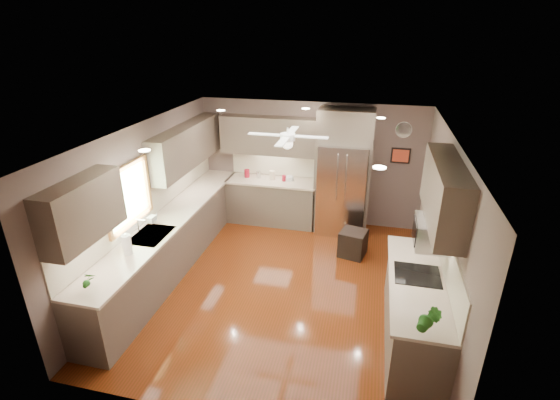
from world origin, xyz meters
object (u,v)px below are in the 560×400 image
at_px(potted_plant_right, 429,321).
at_px(microwave, 432,233).
at_px(paper_towel, 127,245).
at_px(soap_bottle, 153,218).
at_px(canister_a, 247,173).
at_px(potted_plant_left, 87,280).
at_px(canister_b, 259,175).
at_px(refrigerator, 343,175).
at_px(canister_c, 272,175).
at_px(bowl, 289,180).
at_px(canister_d, 284,178).
at_px(stool, 353,243).

relative_size(potted_plant_right, microwave, 0.62).
bearing_deg(paper_towel, soap_bottle, 97.56).
xyz_separation_m(canister_a, potted_plant_left, (-0.67, -4.17, 0.06)).
height_order(canister_b, paper_towel, paper_towel).
xyz_separation_m(canister_a, potted_plant_right, (3.20, -4.04, 0.09)).
relative_size(refrigerator, microwave, 4.45).
relative_size(canister_c, bowl, 0.91).
relative_size(canister_a, canister_d, 1.41).
bearing_deg(canister_c, canister_b, 176.27).
distance_m(canister_c, potted_plant_right, 4.84).
xyz_separation_m(potted_plant_left, potted_plant_right, (3.87, 0.12, 0.03)).
relative_size(bowl, stool, 0.37).
height_order(canister_d, refrigerator, refrigerator).
distance_m(canister_b, refrigerator, 1.74).
distance_m(potted_plant_right, refrigerator, 4.14).
relative_size(potted_plant_left, refrigerator, 0.11).
xyz_separation_m(bowl, paper_towel, (-1.58, -3.29, 0.12)).
height_order(canister_a, microwave, microwave).
bearing_deg(canister_d, canister_a, 176.68).
bearing_deg(canister_c, potted_plant_right, -56.58).
bearing_deg(microwave, potted_plant_left, -160.99).
distance_m(canister_d, stool, 1.95).
xyz_separation_m(canister_c, soap_bottle, (-1.33, -2.41, 0.02)).
xyz_separation_m(canister_a, bowl, (0.90, -0.03, -0.06)).
distance_m(canister_c, soap_bottle, 2.75).
xyz_separation_m(microwave, paper_towel, (-3.98, -0.52, -0.40)).
bearing_deg(stool, potted_plant_right, -73.26).
distance_m(canister_d, potted_plant_right, 4.66).
bearing_deg(canister_c, soap_bottle, -118.94).
bearing_deg(canister_d, refrigerator, -2.09).
bearing_deg(potted_plant_left, stool, 46.47).
xyz_separation_m(canister_b, soap_bottle, (-1.04, -2.43, 0.04)).
xyz_separation_m(canister_c, canister_d, (0.26, -0.04, -0.03)).
xyz_separation_m(canister_b, stool, (2.05, -1.05, -0.77)).
height_order(canister_a, canister_d, canister_a).
bearing_deg(soap_bottle, canister_c, 61.06).
relative_size(potted_plant_left, microwave, 0.50).
distance_m(bowl, paper_towel, 3.65).
height_order(microwave, stool, microwave).
xyz_separation_m(canister_c, bowl, (0.36, -0.02, -0.07)).
height_order(soap_bottle, potted_plant_right, potted_plant_right).
height_order(soap_bottle, potted_plant_left, potted_plant_left).
distance_m(canister_a, canister_c, 0.54).
distance_m(microwave, paper_towel, 4.03).
xyz_separation_m(canister_b, refrigerator, (1.73, -0.10, 0.18)).
bearing_deg(soap_bottle, microwave, -5.30).
relative_size(canister_a, potted_plant_left, 0.64).
relative_size(soap_bottle, refrigerator, 0.09).
distance_m(canister_b, paper_towel, 3.46).
bearing_deg(canister_b, microwave, -42.61).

